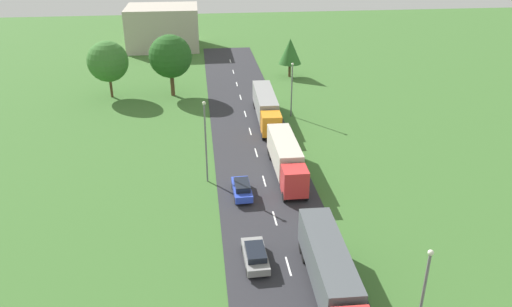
% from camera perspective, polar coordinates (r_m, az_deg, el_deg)
% --- Properties ---
extents(road, '(10.00, 140.00, 0.06)m').
position_cam_1_polar(road, '(44.54, 2.49, -8.60)').
color(road, '#2B2B30').
rests_on(road, ground).
extents(lane_marking_centre, '(0.16, 124.12, 0.01)m').
position_cam_1_polar(lane_marking_centre, '(42.87, 2.93, -10.04)').
color(lane_marking_centre, white).
rests_on(lane_marking_centre, road).
extents(truck_lead, '(2.80, 13.46, 3.66)m').
position_cam_1_polar(truck_lead, '(36.30, 8.70, -13.68)').
color(truck_lead, red).
rests_on(truck_lead, road).
extents(truck_second, '(2.54, 12.00, 3.61)m').
position_cam_1_polar(truck_second, '(52.58, 3.47, -0.41)').
color(truck_second, red).
rests_on(truck_second, road).
extents(truck_third, '(2.88, 14.35, 3.56)m').
position_cam_1_polar(truck_third, '(67.46, 1.15, 5.50)').
color(truck_third, orange).
rests_on(truck_third, road).
extents(car_second, '(1.89, 4.44, 1.46)m').
position_cam_1_polar(car_second, '(39.96, -0.08, -11.63)').
color(car_second, gray).
rests_on(car_second, road).
extents(car_third, '(1.80, 4.41, 1.58)m').
position_cam_1_polar(car_third, '(48.98, -1.63, -4.05)').
color(car_third, blue).
rests_on(car_third, road).
extents(lamppost_lead, '(0.36, 0.36, 7.72)m').
position_cam_1_polar(lamppost_lead, '(32.51, 18.65, -15.33)').
color(lamppost_lead, slate).
rests_on(lamppost_lead, ground).
extents(lamppost_second, '(0.36, 0.36, 8.84)m').
position_cam_1_polar(lamppost_second, '(50.27, -5.83, 1.74)').
color(lamppost_second, slate).
rests_on(lamppost_second, ground).
extents(lamppost_third, '(0.36, 0.36, 7.61)m').
position_cam_1_polar(lamppost_third, '(68.54, 4.15, 7.68)').
color(lamppost_third, slate).
rests_on(lamppost_third, ground).
extents(tree_oak, '(6.56, 6.56, 9.48)m').
position_cam_1_polar(tree_oak, '(77.81, -9.83, 10.95)').
color(tree_oak, '#513823').
rests_on(tree_oak, ground).
extents(tree_birch, '(6.18, 6.18, 8.72)m').
position_cam_1_polar(tree_birch, '(79.32, -16.70, 10.12)').
color(tree_birch, '#513823').
rests_on(tree_birch, ground).
extents(tree_maple, '(3.95, 3.95, 6.71)m').
position_cam_1_polar(tree_maple, '(87.41, 3.95, 11.67)').
color(tree_maple, '#513823').
rests_on(tree_maple, ground).
extents(distant_building, '(14.86, 12.95, 8.69)m').
position_cam_1_polar(distant_building, '(110.81, -10.64, 14.09)').
color(distant_building, '#B2A899').
rests_on(distant_building, ground).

